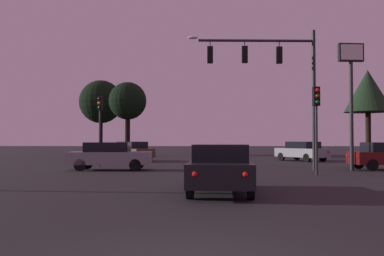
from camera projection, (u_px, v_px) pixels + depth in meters
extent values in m
plane|color=black|center=(199.00, 164.00, 29.97)|extent=(168.00, 168.00, 0.00)
cylinder|color=#232326|center=(314.00, 100.00, 22.92)|extent=(0.20, 0.20, 7.56)
cylinder|color=#232326|center=(256.00, 41.00, 22.94)|extent=(6.19, 0.39, 0.14)
ellipsoid|color=#F4EACC|center=(193.00, 38.00, 22.86)|extent=(0.56, 0.28, 0.16)
cylinder|color=#232326|center=(279.00, 44.00, 22.96)|extent=(0.05, 0.05, 0.33)
cube|color=black|center=(279.00, 55.00, 22.94)|extent=(0.31, 0.25, 0.90)
sphere|color=red|center=(279.00, 51.00, 23.09)|extent=(0.18, 0.18, 0.18)
sphere|color=#56380C|center=(279.00, 56.00, 23.08)|extent=(0.18, 0.18, 0.18)
sphere|color=#0C4219|center=(279.00, 61.00, 23.07)|extent=(0.18, 0.18, 0.18)
cylinder|color=#232326|center=(245.00, 43.00, 22.92)|extent=(0.05, 0.05, 0.30)
cube|color=black|center=(245.00, 55.00, 22.90)|extent=(0.31, 0.25, 0.90)
sphere|color=red|center=(244.00, 50.00, 23.05)|extent=(0.18, 0.18, 0.18)
sphere|color=#56380C|center=(244.00, 55.00, 23.04)|extent=(0.18, 0.18, 0.18)
sphere|color=#0C4219|center=(244.00, 60.00, 23.03)|extent=(0.18, 0.18, 0.18)
cylinder|color=#232326|center=(210.00, 43.00, 22.88)|extent=(0.05, 0.05, 0.32)
cube|color=black|center=(210.00, 55.00, 22.86)|extent=(0.31, 0.25, 0.90)
sphere|color=red|center=(210.00, 50.00, 23.01)|extent=(0.18, 0.18, 0.18)
sphere|color=#56380C|center=(210.00, 55.00, 23.00)|extent=(0.18, 0.18, 0.18)
sphere|color=#0C4219|center=(210.00, 60.00, 22.99)|extent=(0.18, 0.18, 0.18)
cylinder|color=#232326|center=(100.00, 138.00, 26.84)|extent=(0.12, 0.12, 3.52)
cube|color=black|center=(100.00, 103.00, 26.90)|extent=(0.34, 0.30, 0.90)
sphere|color=#4C0A0A|center=(99.00, 99.00, 26.78)|extent=(0.18, 0.18, 0.18)
sphere|color=#F9A319|center=(99.00, 103.00, 26.77)|extent=(0.18, 0.18, 0.18)
sphere|color=#0C4219|center=(99.00, 107.00, 26.76)|extent=(0.18, 0.18, 0.18)
cylinder|color=#232326|center=(316.00, 140.00, 20.05)|extent=(0.12, 0.12, 3.26)
cube|color=black|center=(316.00, 96.00, 20.11)|extent=(0.33, 0.28, 0.90)
sphere|color=red|center=(317.00, 90.00, 19.98)|extent=(0.18, 0.18, 0.18)
sphere|color=#56380C|center=(317.00, 96.00, 19.97)|extent=(0.18, 0.18, 0.18)
sphere|color=#0C4219|center=(317.00, 102.00, 19.97)|extent=(0.18, 0.18, 0.18)
cube|color=black|center=(221.00, 172.00, 13.39)|extent=(2.15, 4.54, 0.68)
cube|color=black|center=(221.00, 153.00, 13.25)|extent=(1.76, 2.49, 0.52)
cylinder|color=black|center=(197.00, 178.00, 14.90)|extent=(0.24, 0.65, 0.64)
cylinder|color=black|center=(246.00, 179.00, 14.77)|extent=(0.24, 0.65, 0.64)
cylinder|color=black|center=(190.00, 188.00, 11.98)|extent=(0.24, 0.65, 0.64)
cylinder|color=black|center=(251.00, 188.00, 11.85)|extent=(0.24, 0.65, 0.64)
sphere|color=red|center=(195.00, 174.00, 11.22)|extent=(0.14, 0.14, 0.14)
sphere|color=red|center=(245.00, 174.00, 11.12)|extent=(0.14, 0.14, 0.14)
cube|color=gray|center=(110.00, 158.00, 23.45)|extent=(4.47, 1.91, 0.68)
cube|color=black|center=(108.00, 147.00, 23.46)|extent=(2.43, 1.60, 0.52)
cylinder|color=black|center=(139.00, 163.00, 24.24)|extent=(0.65, 0.22, 0.64)
cylinder|color=black|center=(135.00, 165.00, 22.67)|extent=(0.65, 0.22, 0.64)
cylinder|color=black|center=(87.00, 163.00, 24.21)|extent=(0.65, 0.22, 0.64)
cylinder|color=black|center=(80.00, 165.00, 22.64)|extent=(0.65, 0.22, 0.64)
sphere|color=red|center=(73.00, 156.00, 24.04)|extent=(0.14, 0.14, 0.14)
sphere|color=red|center=(67.00, 157.00, 22.80)|extent=(0.14, 0.14, 0.14)
cylinder|color=black|center=(358.00, 163.00, 24.38)|extent=(0.65, 0.24, 0.64)
cylinder|color=black|center=(372.00, 165.00, 22.72)|extent=(0.65, 0.24, 0.64)
sphere|color=red|center=(348.00, 156.00, 24.17)|extent=(0.14, 0.14, 0.14)
sphere|color=red|center=(358.00, 157.00, 22.87)|extent=(0.14, 0.14, 0.14)
cube|color=gray|center=(302.00, 153.00, 33.45)|extent=(3.81, 4.50, 0.68)
cube|color=black|center=(303.00, 145.00, 33.34)|extent=(2.57, 2.76, 0.52)
cylinder|color=black|center=(281.00, 157.00, 34.17)|extent=(0.51, 0.65, 0.64)
cylinder|color=black|center=(297.00, 156.00, 35.05)|extent=(0.51, 0.65, 0.64)
cylinder|color=black|center=(307.00, 158.00, 31.84)|extent=(0.51, 0.65, 0.64)
cylinder|color=black|center=(323.00, 157.00, 32.72)|extent=(0.51, 0.65, 0.64)
sphere|color=red|center=(316.00, 152.00, 31.34)|extent=(0.14, 0.14, 0.14)
sphere|color=red|center=(328.00, 152.00, 32.03)|extent=(0.14, 0.14, 0.14)
cube|color=#473828|center=(131.00, 153.00, 33.13)|extent=(3.99, 4.12, 0.68)
cube|color=black|center=(132.00, 145.00, 33.03)|extent=(2.56, 2.60, 0.52)
cylinder|color=black|center=(113.00, 157.00, 33.60)|extent=(0.58, 0.61, 0.64)
cylinder|color=black|center=(130.00, 156.00, 34.62)|extent=(0.58, 0.61, 0.64)
cylinder|color=black|center=(132.00, 158.00, 31.62)|extent=(0.58, 0.61, 0.64)
cylinder|color=black|center=(149.00, 157.00, 32.64)|extent=(0.58, 0.61, 0.64)
sphere|color=red|center=(139.00, 152.00, 31.22)|extent=(0.14, 0.14, 0.14)
sphere|color=red|center=(153.00, 152.00, 32.03)|extent=(0.14, 0.14, 0.14)
cylinder|color=#232326|center=(351.00, 116.00, 23.29)|extent=(0.20, 0.20, 5.93)
cube|color=black|center=(351.00, 52.00, 23.38)|extent=(1.42, 0.40, 1.00)
cube|color=white|center=(352.00, 52.00, 23.25)|extent=(1.23, 0.15, 0.84)
cylinder|color=black|center=(128.00, 135.00, 42.76)|extent=(0.50, 0.50, 4.25)
sphere|color=black|center=(128.00, 101.00, 42.85)|extent=(3.77, 3.77, 3.77)
cylinder|color=black|center=(101.00, 136.00, 47.56)|extent=(0.42, 0.42, 4.23)
sphere|color=black|center=(101.00, 102.00, 47.66)|extent=(4.79, 4.79, 4.79)
cylinder|color=black|center=(368.00, 136.00, 34.53)|extent=(0.43, 0.43, 3.91)
cone|color=black|center=(368.00, 91.00, 34.63)|extent=(3.78, 3.78, 3.44)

